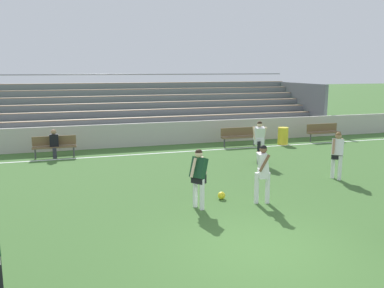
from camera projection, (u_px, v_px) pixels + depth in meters
ground_plane at (262, 250)px, 8.57m from camera, size 160.00×160.00×0.00m
field_line_sideline at (155, 153)px, 18.32m from camera, size 44.00×0.12×0.01m
sideline_wall at (147, 134)px, 20.02m from camera, size 48.00×0.16×1.13m
bleacher_stand at (115, 109)px, 23.12m from camera, size 24.11×5.81×3.41m
bench_centre_sideline at (323, 131)px, 21.41m from camera, size 1.80×0.40×0.90m
bench_far_right at (239, 135)px, 20.00m from camera, size 1.80×0.40×0.90m
bench_near_wall_gap at (54, 145)px, 17.47m from camera, size 1.80×0.40×0.90m
trash_bin at (283, 136)px, 20.44m from camera, size 0.52×0.52×0.86m
spectator_seated at (54, 141)px, 17.33m from camera, size 0.36×0.42×1.21m
player_dark_deep_cover at (199, 174)px, 10.95m from camera, size 0.61×0.54×1.63m
player_white_challenging at (263, 169)px, 11.36m from camera, size 0.43×0.54×1.67m
player_white_dropping_back at (259, 138)px, 16.25m from camera, size 0.46×0.42×1.70m
player_white_trailing_run at (337, 152)px, 13.90m from camera, size 0.62×0.50×1.62m
soccer_ball at (221, 195)px, 11.87m from camera, size 0.22×0.22×0.22m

